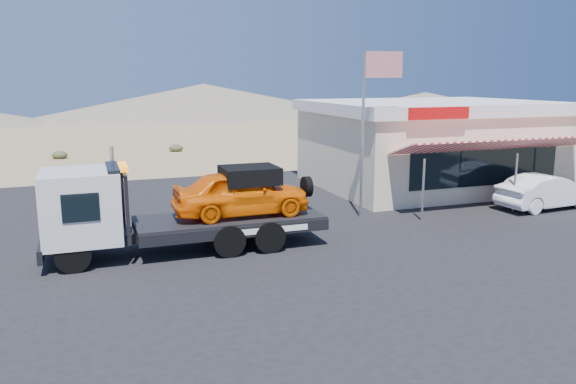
% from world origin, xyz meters
% --- Properties ---
extents(ground, '(120.00, 120.00, 0.00)m').
position_xyz_m(ground, '(0.00, 0.00, 0.00)').
color(ground, '#8E7651').
rests_on(ground, ground).
extents(asphalt_lot, '(32.00, 24.00, 0.02)m').
position_xyz_m(asphalt_lot, '(2.00, 3.00, 0.01)').
color(asphalt_lot, black).
rests_on(asphalt_lot, ground).
extents(tow_truck, '(7.86, 2.33, 2.63)m').
position_xyz_m(tow_truck, '(-2.07, 2.66, 1.42)').
color(tow_truck, black).
rests_on(tow_truck, asphalt_lot).
extents(white_sedan, '(4.13, 1.70, 1.33)m').
position_xyz_m(white_sedan, '(12.05, 3.31, 0.69)').
color(white_sedan, white).
rests_on(white_sedan, asphalt_lot).
extents(jerky_store, '(10.40, 9.97, 3.90)m').
position_xyz_m(jerky_store, '(10.50, 8.97, 1.99)').
color(jerky_store, beige).
rests_on(jerky_store, asphalt_lot).
extents(flagpole, '(1.55, 0.10, 6.00)m').
position_xyz_m(flagpole, '(4.93, 4.50, 3.76)').
color(flagpole, '#99999E').
rests_on(flagpole, asphalt_lot).
extents(distant_hills, '(126.00, 48.00, 4.20)m').
position_xyz_m(distant_hills, '(-9.77, 55.14, 1.89)').
color(distant_hills, '#726B59').
rests_on(distant_hills, ground).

